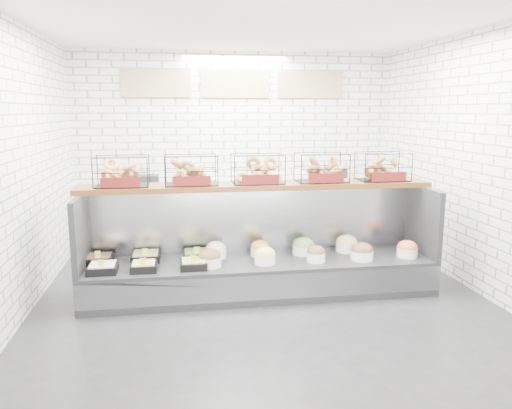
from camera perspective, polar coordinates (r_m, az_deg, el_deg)
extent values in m
plane|color=black|center=(5.65, 1.02, -11.05)|extent=(5.50, 5.50, 0.00)
cube|color=white|center=(8.00, -2.36, 6.43)|extent=(5.00, 0.02, 3.00)
cube|color=white|center=(5.44, -25.88, 3.35)|extent=(0.02, 5.50, 3.00)
cube|color=white|center=(6.22, 24.45, 4.26)|extent=(0.02, 5.50, 3.00)
cube|color=white|center=(5.33, 1.13, 20.48)|extent=(5.00, 5.50, 0.02)
cube|color=#C9B38B|center=(7.91, -11.31, 13.44)|extent=(1.05, 0.03, 0.42)
cube|color=#C9B38B|center=(7.95, -2.39, 13.62)|extent=(1.05, 0.03, 0.42)
cube|color=#C9B38B|center=(8.18, 6.23, 13.48)|extent=(1.05, 0.03, 0.42)
cube|color=black|center=(5.86, 0.51, -8.16)|extent=(4.00, 0.90, 0.40)
cube|color=#93969B|center=(5.45, 1.27, -9.42)|extent=(4.00, 0.03, 0.28)
cube|color=#93969B|center=(6.09, -0.11, -1.57)|extent=(4.00, 0.08, 0.80)
cube|color=black|center=(5.72, -19.36, -3.00)|extent=(0.06, 0.90, 0.80)
cube|color=black|center=(6.32, 18.45, -1.69)|extent=(0.06, 0.90, 0.80)
cube|color=black|center=(5.59, -17.10, -7.02)|extent=(0.31, 0.31, 0.08)
cube|color=white|center=(5.58, -17.12, -6.68)|extent=(0.26, 0.26, 0.04)
cube|color=#F0EC53|center=(5.46, -17.31, -6.46)|extent=(0.06, 0.01, 0.08)
cube|color=black|center=(5.92, -17.46, -6.04)|extent=(0.29, 0.29, 0.08)
cube|color=brown|center=(5.91, -17.48, -5.71)|extent=(0.25, 0.25, 0.04)
cube|color=#F0EC53|center=(5.80, -17.65, -5.47)|extent=(0.06, 0.01, 0.08)
cube|color=black|center=(5.53, -12.69, -6.98)|extent=(0.28, 0.28, 0.08)
cube|color=#EBC778|center=(5.52, -12.70, -6.64)|extent=(0.23, 0.23, 0.04)
cube|color=#F0EC53|center=(5.41, -12.79, -6.38)|extent=(0.06, 0.01, 0.08)
cube|color=black|center=(5.90, -12.47, -5.86)|extent=(0.32, 0.32, 0.08)
cube|color=tan|center=(5.89, -12.48, -5.53)|extent=(0.28, 0.28, 0.04)
cube|color=#F0EC53|center=(5.76, -12.57, -5.32)|extent=(0.06, 0.01, 0.08)
cube|color=black|center=(5.52, -7.15, -6.82)|extent=(0.29, 0.29, 0.08)
cube|color=#C5BD65|center=(5.51, -7.16, -6.47)|extent=(0.25, 0.25, 0.04)
cube|color=#F0EC53|center=(5.40, -7.14, -6.23)|extent=(0.06, 0.01, 0.08)
cube|color=black|center=(5.86, -6.82, -5.78)|extent=(0.32, 0.32, 0.08)
cube|color=olive|center=(5.85, -6.82, -5.45)|extent=(0.27, 0.27, 0.04)
cube|color=#F0EC53|center=(5.73, -6.79, -5.23)|extent=(0.06, 0.01, 0.08)
cylinder|color=white|center=(5.56, -5.31, -6.50)|extent=(0.26, 0.26, 0.11)
ellipsoid|color=brown|center=(5.54, -5.32, -5.91)|extent=(0.25, 0.25, 0.18)
cylinder|color=white|center=(5.86, -4.61, -5.58)|extent=(0.24, 0.24, 0.11)
ellipsoid|color=silver|center=(5.85, -4.61, -5.02)|extent=(0.24, 0.24, 0.17)
cylinder|color=white|center=(5.63, 1.02, -6.24)|extent=(0.24, 0.24, 0.11)
ellipsoid|color=#E3D674|center=(5.61, 1.02, -5.66)|extent=(0.23, 0.23, 0.16)
cylinder|color=white|center=(5.92, 0.45, -5.38)|extent=(0.22, 0.22, 0.11)
ellipsoid|color=orange|center=(5.90, 0.45, -4.82)|extent=(0.22, 0.22, 0.15)
cylinder|color=white|center=(5.75, 6.86, -5.96)|extent=(0.21, 0.21, 0.11)
ellipsoid|color=brown|center=(5.73, 6.88, -5.39)|extent=(0.21, 0.21, 0.15)
cylinder|color=white|center=(6.02, 5.45, -5.16)|extent=(0.26, 0.26, 0.11)
ellipsoid|color=#71954C|center=(6.00, 5.46, -4.61)|extent=(0.26, 0.26, 0.18)
cylinder|color=white|center=(5.90, 11.99, -5.67)|extent=(0.26, 0.26, 0.11)
ellipsoid|color=brown|center=(5.89, 12.01, -5.11)|extent=(0.25, 0.25, 0.18)
cylinder|color=white|center=(6.21, 10.32, -4.78)|extent=(0.27, 0.27, 0.11)
ellipsoid|color=#CCBE7D|center=(6.20, 10.34, -4.25)|extent=(0.26, 0.26, 0.18)
cylinder|color=white|center=(6.15, 16.87, -5.24)|extent=(0.24, 0.24, 0.11)
ellipsoid|color=orange|center=(6.13, 16.91, -4.70)|extent=(0.23, 0.23, 0.16)
cube|color=#48250F|center=(5.83, 0.18, 2.17)|extent=(4.10, 0.50, 0.06)
cube|color=black|center=(5.76, -15.09, 3.71)|extent=(0.60, 0.38, 0.34)
cube|color=#591110|center=(5.58, -15.25, 2.44)|extent=(0.42, 0.02, 0.11)
cube|color=black|center=(5.73, -7.43, 3.95)|extent=(0.60, 0.38, 0.34)
cube|color=#591110|center=(5.54, -7.35, 2.68)|extent=(0.42, 0.02, 0.11)
cube|color=black|center=(5.80, 0.18, 4.12)|extent=(0.60, 0.38, 0.34)
cube|color=#591110|center=(5.62, 0.50, 2.87)|extent=(0.42, 0.02, 0.11)
cube|color=black|center=(5.97, 7.48, 4.22)|extent=(0.60, 0.38, 0.34)
cube|color=#591110|center=(5.79, 8.02, 3.00)|extent=(0.42, 0.02, 0.11)
cube|color=black|center=(6.23, 14.28, 4.24)|extent=(0.60, 0.38, 0.34)
cube|color=#591110|center=(6.06, 14.99, 3.08)|extent=(0.42, 0.02, 0.11)
cube|color=#93969B|center=(7.83, -2.04, -1.43)|extent=(4.00, 0.60, 0.90)
cube|color=black|center=(7.68, -12.52, 2.41)|extent=(0.40, 0.30, 0.24)
cube|color=silver|center=(7.67, -5.58, 2.37)|extent=(0.35, 0.28, 0.18)
cylinder|color=#CC6033|center=(7.76, 2.60, 2.66)|extent=(0.09, 0.09, 0.22)
cube|color=black|center=(8.04, 9.04, 3.10)|extent=(0.30, 0.30, 0.30)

